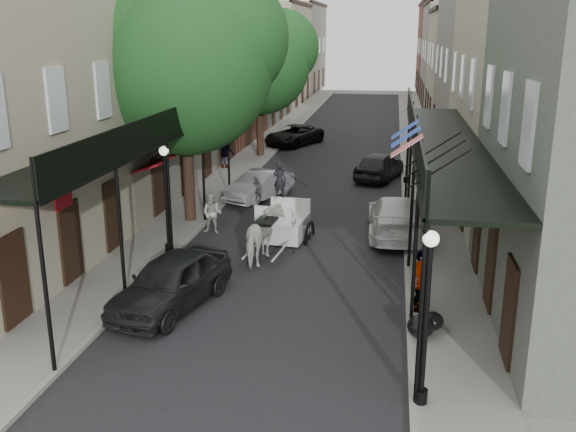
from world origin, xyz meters
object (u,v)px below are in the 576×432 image
at_px(pedestrian_sidewalk_left, 224,151).
at_px(car_left_near, 171,282).
at_px(car_right_near, 397,216).
at_px(tree_near, 195,57).
at_px(pedestrian_walking, 212,213).
at_px(horse, 265,236).
at_px(carriage, 287,206).
at_px(lamppost_right_near, 426,317).
at_px(pedestrian_sidewalk_right, 420,281).
at_px(tree_far, 266,59).
at_px(lamppost_left, 166,198).
at_px(car_left_mid, 259,186).
at_px(lamppost_right_far, 408,144).
at_px(car_right_far, 379,166).
at_px(car_left_far, 294,135).

height_order(pedestrian_sidewalk_left, car_left_near, pedestrian_sidewalk_left).
bearing_deg(car_right_near, car_left_near, 48.87).
height_order(tree_near, pedestrian_walking, tree_near).
relative_size(horse, carriage, 0.71).
height_order(lamppost_right_near, pedestrian_sidewalk_right, lamppost_right_near).
distance_m(tree_far, pedestrian_walking, 16.26).
relative_size(lamppost_left, car_left_mid, 0.94).
bearing_deg(car_left_near, pedestrian_walking, 110.26).
bearing_deg(tree_far, lamppost_right_near, -72.32).
relative_size(carriage, car_left_mid, 0.77).
bearing_deg(pedestrian_sidewalk_right, car_right_near, 21.97).
bearing_deg(lamppost_right_far, car_right_far, 143.96).
distance_m(horse, pedestrian_walking, 3.79).
xyz_separation_m(lamppost_right_near, car_left_mid, (-6.70, 16.00, -1.40)).
bearing_deg(lamppost_right_far, car_left_mid, -149.16).
distance_m(pedestrian_sidewalk_left, car_right_near, 14.06).
xyz_separation_m(tree_near, car_right_near, (7.80, -0.58, -5.74)).
bearing_deg(lamppost_right_near, car_left_mid, 112.72).
xyz_separation_m(tree_far, car_left_far, (1.04, 4.29, -5.17)).
height_order(lamppost_left, pedestrian_sidewalk_right, lamppost_left).
distance_m(pedestrian_sidewalk_right, car_right_far, 16.51).
relative_size(tree_near, car_left_far, 1.99).
bearing_deg(horse, car_left_mid, -71.19).
bearing_deg(tree_near, pedestrian_sidewalk_right, -42.24).
bearing_deg(lamppost_right_near, pedestrian_walking, 124.65).
bearing_deg(lamppost_right_near, car_left_near, 149.39).
bearing_deg(lamppost_right_near, pedestrian_sidewalk_right, 88.74).
distance_m(car_left_mid, car_right_far, 7.31).
xyz_separation_m(pedestrian_walking, pedestrian_sidewalk_right, (7.53, -6.20, 0.20)).
height_order(pedestrian_sidewalk_right, car_right_far, pedestrian_sidewalk_right).
bearing_deg(pedestrian_sidewalk_left, car_left_near, 98.81).
bearing_deg(car_left_mid, pedestrian_sidewalk_left, 141.94).
distance_m(pedestrian_walking, car_left_mid, 5.30).
height_order(pedestrian_sidewalk_right, car_left_mid, pedestrian_sidewalk_right).
bearing_deg(car_right_far, pedestrian_walking, 75.52).
xyz_separation_m(tree_far, car_right_far, (6.97, -5.18, -5.11)).
bearing_deg(tree_far, car_right_far, -36.60).
bearing_deg(horse, tree_far, -73.38).
bearing_deg(lamppost_right_far, horse, -111.95).
height_order(car_left_near, car_left_far, car_left_near).
xyz_separation_m(tree_far, lamppost_left, (0.15, -18.18, -3.79)).
bearing_deg(car_right_near, car_right_far, -86.72).
bearing_deg(lamppost_left, pedestrian_sidewalk_right, -22.55).
bearing_deg(lamppost_right_near, tree_near, 124.27).
relative_size(car_left_mid, car_right_near, 0.77).
xyz_separation_m(horse, pedestrian_sidewalk_right, (4.94, -3.45, 0.06)).
distance_m(tree_near, car_left_far, 19.22).
height_order(car_left_near, car_right_near, car_left_near).
height_order(car_left_near, car_left_mid, car_left_near).
distance_m(pedestrian_walking, car_left_near, 6.83).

